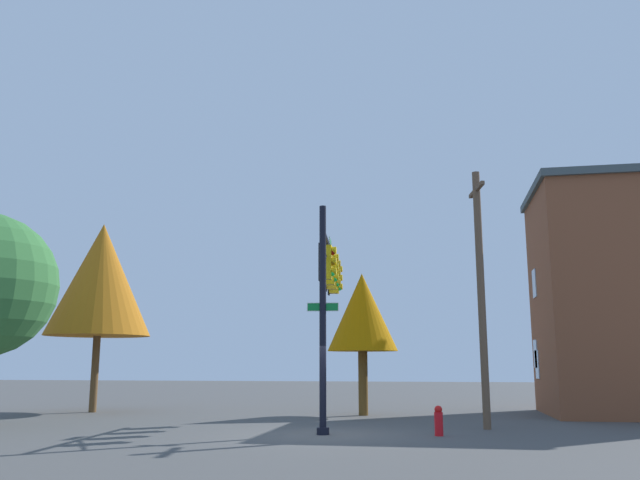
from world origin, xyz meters
The scene contains 7 objects.
ground_plane centered at (0.00, 0.00, 0.00)m, with size 120.00×120.00×0.00m, color #464645.
signal_pole_assembly centered at (2.59, 0.22, 4.77)m, with size 6.47×1.24×6.70m.
utility_pole centered at (2.43, -4.74, 4.30)m, with size 1.80×0.42×8.24m.
fire_hydrant centered at (0.23, -3.26, 0.41)m, with size 0.33×0.24×0.83m.
tree_near centered at (7.16, 11.07, 5.62)m, with size 4.42×4.42×8.09m.
tree_mid centered at (7.40, -0.34, 4.03)m, with size 2.82×2.82×5.64m.
brick_building centered at (8.93, -11.09, 4.64)m, with size 6.37×7.46×9.26m.
Camera 1 is at (-19.10, -3.30, 1.96)m, focal length 36.82 mm.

